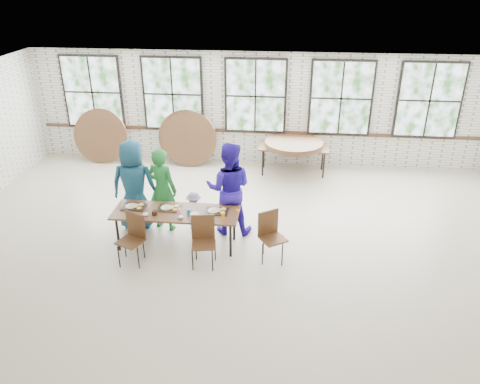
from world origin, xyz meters
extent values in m
plane|color=#B6A890|center=(0.00, 0.00, 0.00)|extent=(12.00, 12.00, 0.00)
plane|color=white|center=(0.00, 0.00, 3.00)|extent=(12.00, 12.00, 0.00)
plane|color=silver|center=(0.00, 4.50, 1.50)|extent=(12.00, 0.00, 12.00)
plane|color=silver|center=(0.00, -4.50, 1.50)|extent=(12.00, 0.00, 12.00)
cube|color=#422819|center=(0.00, 4.47, 0.90)|extent=(11.80, 0.05, 0.08)
cube|color=black|center=(-4.40, 4.44, 1.88)|extent=(1.62, 0.05, 1.97)
cube|color=white|center=(-4.40, 4.41, 1.88)|extent=(1.50, 0.01, 1.85)
cube|color=black|center=(-2.20, 4.44, 1.88)|extent=(1.62, 0.05, 1.97)
cube|color=white|center=(-2.20, 4.41, 1.88)|extent=(1.50, 0.01, 1.85)
cube|color=black|center=(0.00, 4.44, 1.88)|extent=(1.62, 0.05, 1.97)
cube|color=white|center=(0.00, 4.41, 1.88)|extent=(1.50, 0.01, 1.85)
cube|color=black|center=(2.20, 4.44, 1.88)|extent=(1.62, 0.05, 1.97)
cube|color=white|center=(2.20, 4.41, 1.88)|extent=(1.50, 0.01, 1.85)
cube|color=black|center=(4.40, 4.44, 1.88)|extent=(1.62, 0.05, 1.97)
cube|color=white|center=(4.40, 4.41, 1.88)|extent=(1.50, 0.01, 1.85)
cube|color=brown|center=(-1.19, 0.07, 0.72)|extent=(2.40, 0.80, 0.04)
cylinder|color=black|center=(-2.27, -0.23, 0.35)|extent=(0.05, 0.05, 0.70)
cylinder|color=black|center=(-2.27, 0.37, 0.35)|extent=(0.05, 0.05, 0.70)
cylinder|color=black|center=(-0.11, -0.23, 0.35)|extent=(0.05, 0.05, 0.70)
cylinder|color=black|center=(-0.11, 0.37, 0.35)|extent=(0.05, 0.05, 0.70)
cube|color=#4D2F19|center=(-1.90, -0.62, 0.45)|extent=(0.55, 0.54, 0.03)
cube|color=#4D2F19|center=(-1.82, -0.44, 0.70)|extent=(0.40, 0.20, 0.50)
cylinder|color=black|center=(-2.08, -0.79, 0.22)|extent=(0.02, 0.02, 0.44)
cylinder|color=black|center=(-2.08, -0.45, 0.22)|extent=(0.02, 0.02, 0.44)
cylinder|color=black|center=(-1.72, -0.79, 0.22)|extent=(0.02, 0.02, 0.44)
cylinder|color=black|center=(-1.72, -0.45, 0.22)|extent=(0.02, 0.02, 0.44)
cube|color=#4D2F19|center=(-0.56, -0.57, 0.45)|extent=(0.48, 0.47, 0.03)
cube|color=#4D2F19|center=(-0.59, -0.38, 0.70)|extent=(0.42, 0.10, 0.50)
cylinder|color=black|center=(-0.74, -0.74, 0.22)|extent=(0.02, 0.02, 0.44)
cylinder|color=black|center=(-0.74, -0.40, 0.22)|extent=(0.02, 0.02, 0.44)
cylinder|color=black|center=(-0.38, -0.74, 0.22)|extent=(0.02, 0.02, 0.44)
cylinder|color=black|center=(-0.38, -0.40, 0.22)|extent=(0.02, 0.02, 0.44)
cube|color=#4D2F19|center=(0.68, -0.27, 0.45)|extent=(0.57, 0.57, 0.03)
cube|color=#4D2F19|center=(0.57, -0.11, 0.70)|extent=(0.37, 0.26, 0.50)
cylinder|color=black|center=(0.50, -0.44, 0.22)|extent=(0.02, 0.02, 0.44)
cylinder|color=black|center=(0.50, -0.10, 0.22)|extent=(0.02, 0.02, 0.44)
cylinder|color=black|center=(0.86, -0.44, 0.22)|extent=(0.02, 0.02, 0.44)
cylinder|color=black|center=(0.86, -0.10, 0.22)|extent=(0.02, 0.02, 0.44)
imported|color=#1D566E|center=(-2.19, 0.72, 0.95)|extent=(0.96, 0.66, 1.90)
imported|color=#1D6C2A|center=(-1.61, 0.72, 0.88)|extent=(0.74, 0.60, 1.76)
imported|color=#221647|center=(-0.98, 0.72, 0.42)|extent=(0.61, 0.46, 0.83)
imported|color=#2A17A5|center=(-0.25, 0.72, 0.96)|extent=(0.94, 0.73, 1.92)
cube|color=brown|center=(1.05, 3.85, 0.72)|extent=(1.82, 0.81, 0.04)
cylinder|color=black|center=(0.27, 3.58, 0.35)|extent=(0.04, 0.04, 0.70)
cylinder|color=black|center=(0.27, 4.13, 0.35)|extent=(0.04, 0.04, 0.70)
cylinder|color=black|center=(1.83, 3.58, 0.35)|extent=(0.04, 0.04, 0.70)
cylinder|color=black|center=(1.83, 4.13, 0.35)|extent=(0.04, 0.04, 0.70)
cube|color=black|center=(-2.04, 0.16, 0.75)|extent=(0.44, 0.33, 0.02)
cube|color=black|center=(-1.34, 0.17, 0.75)|extent=(0.44, 0.33, 0.02)
cube|color=black|center=(-0.42, 0.14, 0.75)|extent=(0.44, 0.33, 0.02)
cylinder|color=black|center=(-1.56, -0.11, 0.79)|extent=(0.09, 0.09, 0.09)
cube|color=red|center=(-1.09, -0.09, 0.80)|extent=(0.06, 0.07, 0.11)
cylinder|color=#1871B5|center=(-0.93, 0.00, 0.79)|extent=(0.07, 0.07, 0.10)
cylinder|color=orange|center=(-0.26, -0.11, 0.80)|extent=(0.07, 0.07, 0.11)
cylinder|color=white|center=(-0.78, -0.17, 0.79)|extent=(0.17, 0.17, 0.10)
ellipsoid|color=white|center=(-1.72, -0.14, 0.76)|extent=(0.11, 0.11, 0.05)
ellipsoid|color=white|center=(-1.05, -0.17, 0.76)|extent=(0.11, 0.11, 0.05)
cylinder|color=brown|center=(1.05, 3.85, 0.76)|extent=(1.50, 1.50, 0.04)
cylinder|color=brown|center=(1.05, 3.85, 0.80)|extent=(1.50, 1.50, 0.04)
cylinder|color=brown|center=(1.05, 3.85, 0.85)|extent=(1.50, 1.50, 0.04)
cylinder|color=brown|center=(-4.22, 4.12, 0.73)|extent=(1.50, 0.36, 1.48)
cylinder|color=brown|center=(-1.86, 4.22, 0.74)|extent=(1.50, 0.31, 1.48)
cylinder|color=brown|center=(-1.75, 4.12, 0.73)|extent=(1.50, 0.35, 1.48)
camera|label=1|loc=(0.80, -7.59, 4.98)|focal=35.00mm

